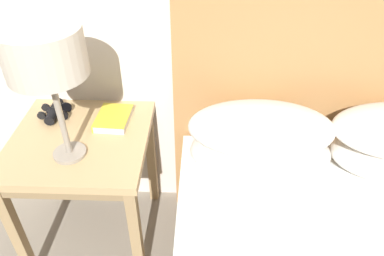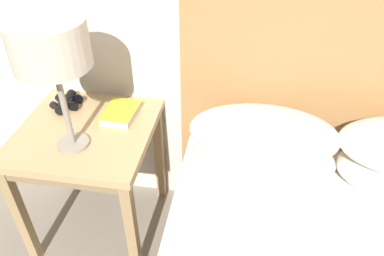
{
  "view_description": "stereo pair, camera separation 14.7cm",
  "coord_description": "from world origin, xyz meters",
  "px_view_note": "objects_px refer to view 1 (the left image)",
  "views": [
    {
      "loc": [
        -0.07,
        -0.65,
        1.62
      ],
      "look_at": [
        -0.11,
        0.52,
        0.73
      ],
      "focal_mm": 35.0,
      "sensor_mm": 36.0,
      "label": 1
    },
    {
      "loc": [
        0.08,
        -0.63,
        1.62
      ],
      "look_at": [
        -0.11,
        0.52,
        0.73
      ],
      "focal_mm": 35.0,
      "sensor_mm": 36.0,
      "label": 2
    }
  ],
  "objects_px": {
    "table_lamp": "(44,55)",
    "book_on_nightstand": "(113,118)",
    "nightstand": "(82,152)",
    "binoculars_pair": "(54,111)"
  },
  "relations": [
    {
      "from": "table_lamp",
      "to": "book_on_nightstand",
      "type": "relative_size",
      "value": 2.69
    },
    {
      "from": "book_on_nightstand",
      "to": "table_lamp",
      "type": "bearing_deg",
      "value": -119.46
    },
    {
      "from": "nightstand",
      "to": "binoculars_pair",
      "type": "distance_m",
      "value": 0.24
    },
    {
      "from": "book_on_nightstand",
      "to": "binoculars_pair",
      "type": "height_order",
      "value": "binoculars_pair"
    },
    {
      "from": "table_lamp",
      "to": "book_on_nightstand",
      "type": "bearing_deg",
      "value": 60.54
    },
    {
      "from": "binoculars_pair",
      "to": "nightstand",
      "type": "bearing_deg",
      "value": -45.86
    },
    {
      "from": "nightstand",
      "to": "binoculars_pair",
      "type": "xyz_separation_m",
      "value": [
        -0.15,
        0.16,
        0.11
      ]
    },
    {
      "from": "binoculars_pair",
      "to": "table_lamp",
      "type": "bearing_deg",
      "value": -60.94
    },
    {
      "from": "book_on_nightstand",
      "to": "nightstand",
      "type": "bearing_deg",
      "value": -136.61
    },
    {
      "from": "nightstand",
      "to": "table_lamp",
      "type": "xyz_separation_m",
      "value": [
        -0.0,
        -0.11,
        0.52
      ]
    }
  ]
}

